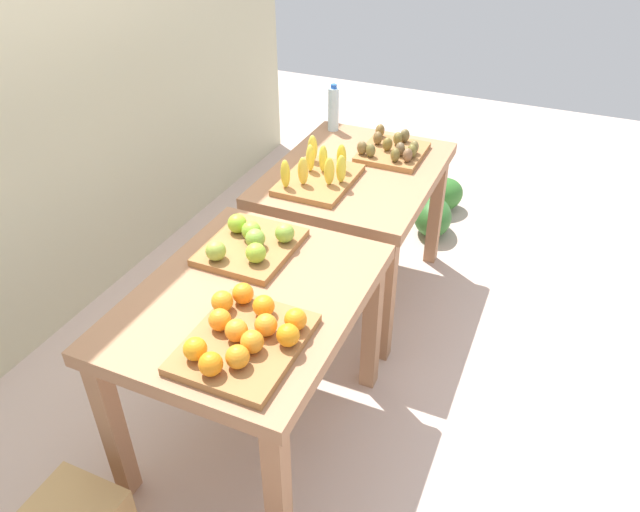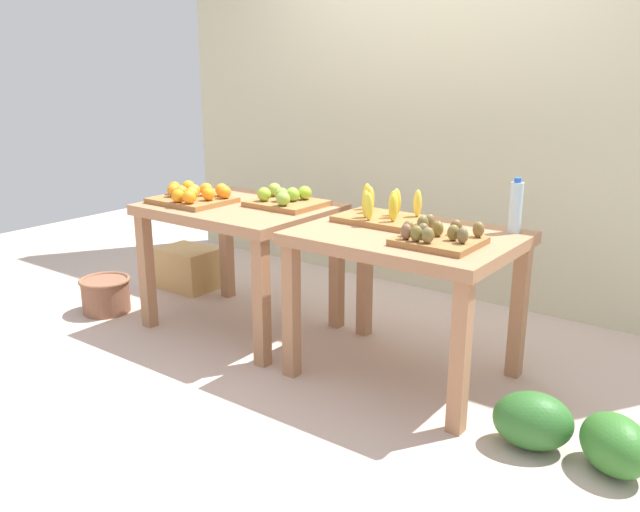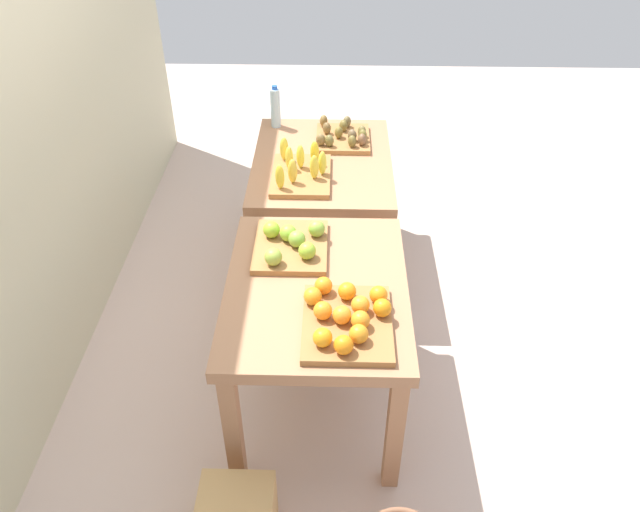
{
  "view_description": "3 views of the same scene",
  "coord_description": "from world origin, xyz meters",
  "px_view_note": "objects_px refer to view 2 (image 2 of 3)",
  "views": [
    {
      "loc": [
        -2.05,
        -0.94,
        2.12
      ],
      "look_at": [
        0.01,
        -0.04,
        0.58
      ],
      "focal_mm": 33.66,
      "sensor_mm": 36.0,
      "label": 1
    },
    {
      "loc": [
        2.07,
        -2.75,
        1.54
      ],
      "look_at": [
        0.02,
        0.01,
        0.54
      ],
      "focal_mm": 37.05,
      "sensor_mm": 36.0,
      "label": 2
    },
    {
      "loc": [
        -2.64,
        -0.07,
        2.54
      ],
      "look_at": [
        -0.09,
        -0.0,
        0.55
      ],
      "focal_mm": 35.11,
      "sensor_mm": 36.0,
      "label": 3
    }
  ],
  "objects_px": {
    "banana_crate": "(383,213)",
    "water_bottle": "(516,207)",
    "apple_bin": "(285,199)",
    "kiwi_bin": "(437,237)",
    "wicker_basket": "(106,294)",
    "cardboard_produce_box": "(188,268)",
    "watermelon_pile": "(571,432)",
    "orange_bin": "(193,196)",
    "display_table_right": "(407,254)",
    "display_table_left": "(240,223)"
  },
  "relations": [
    {
      "from": "display_table_left",
      "to": "cardboard_produce_box",
      "type": "bearing_deg",
      "value": 159.76
    },
    {
      "from": "display_table_right",
      "to": "apple_bin",
      "type": "xyz_separation_m",
      "value": [
        -0.87,
        0.12,
        0.15
      ]
    },
    {
      "from": "display_table_right",
      "to": "kiwi_bin",
      "type": "relative_size",
      "value": 2.89
    },
    {
      "from": "orange_bin",
      "to": "cardboard_produce_box",
      "type": "xyz_separation_m",
      "value": [
        -0.57,
        0.43,
        -0.66
      ]
    },
    {
      "from": "apple_bin",
      "to": "cardboard_produce_box",
      "type": "distance_m",
      "value": 1.26
    },
    {
      "from": "cardboard_produce_box",
      "to": "display_table_left",
      "type": "bearing_deg",
      "value": -20.24
    },
    {
      "from": "apple_bin",
      "to": "wicker_basket",
      "type": "height_order",
      "value": "apple_bin"
    },
    {
      "from": "display_table_right",
      "to": "banana_crate",
      "type": "relative_size",
      "value": 2.36
    },
    {
      "from": "orange_bin",
      "to": "watermelon_pile",
      "type": "height_order",
      "value": "orange_bin"
    },
    {
      "from": "display_table_left",
      "to": "orange_bin",
      "type": "relative_size",
      "value": 2.36
    },
    {
      "from": "apple_bin",
      "to": "water_bottle",
      "type": "relative_size",
      "value": 1.5
    },
    {
      "from": "water_bottle",
      "to": "wicker_basket",
      "type": "bearing_deg",
      "value": -164.92
    },
    {
      "from": "wicker_basket",
      "to": "banana_crate",
      "type": "bearing_deg",
      "value": 14.58
    },
    {
      "from": "display_table_left",
      "to": "display_table_right",
      "type": "height_order",
      "value": "same"
    },
    {
      "from": "orange_bin",
      "to": "banana_crate",
      "type": "distance_m",
      "value": 1.18
    },
    {
      "from": "display_table_right",
      "to": "wicker_basket",
      "type": "relative_size",
      "value": 3.21
    },
    {
      "from": "display_table_left",
      "to": "banana_crate",
      "type": "bearing_deg",
      "value": 7.18
    },
    {
      "from": "water_bottle",
      "to": "watermelon_pile",
      "type": "xyz_separation_m",
      "value": [
        0.5,
        -0.56,
        -0.77
      ]
    },
    {
      "from": "orange_bin",
      "to": "water_bottle",
      "type": "distance_m",
      "value": 1.83
    },
    {
      "from": "wicker_basket",
      "to": "cardboard_produce_box",
      "type": "height_order",
      "value": "cardboard_produce_box"
    },
    {
      "from": "banana_crate",
      "to": "kiwi_bin",
      "type": "distance_m",
      "value": 0.49
    },
    {
      "from": "apple_bin",
      "to": "water_bottle",
      "type": "xyz_separation_m",
      "value": [
        1.29,
        0.18,
        0.09
      ]
    },
    {
      "from": "kiwi_bin",
      "to": "watermelon_pile",
      "type": "distance_m",
      "value": 0.98
    },
    {
      "from": "display_table_right",
      "to": "cardboard_produce_box",
      "type": "relative_size",
      "value": 2.6
    },
    {
      "from": "kiwi_bin",
      "to": "orange_bin",
      "type": "bearing_deg",
      "value": -179.68
    },
    {
      "from": "display_table_right",
      "to": "orange_bin",
      "type": "relative_size",
      "value": 2.36
    },
    {
      "from": "banana_crate",
      "to": "water_bottle",
      "type": "distance_m",
      "value": 0.66
    },
    {
      "from": "display_table_left",
      "to": "cardboard_produce_box",
      "type": "relative_size",
      "value": 2.6
    },
    {
      "from": "orange_bin",
      "to": "wicker_basket",
      "type": "distance_m",
      "value": 0.96
    },
    {
      "from": "apple_bin",
      "to": "watermelon_pile",
      "type": "bearing_deg",
      "value": -11.93
    },
    {
      "from": "water_bottle",
      "to": "cardboard_produce_box",
      "type": "bearing_deg",
      "value": -179.99
    },
    {
      "from": "display_table_right",
      "to": "wicker_basket",
      "type": "distance_m",
      "value": 2.1
    },
    {
      "from": "watermelon_pile",
      "to": "wicker_basket",
      "type": "relative_size",
      "value": 2.18
    },
    {
      "from": "orange_bin",
      "to": "watermelon_pile",
      "type": "relative_size",
      "value": 0.62
    },
    {
      "from": "apple_bin",
      "to": "wicker_basket",
      "type": "xyz_separation_m",
      "value": [
        -1.13,
        -0.47,
        -0.68
      ]
    },
    {
      "from": "display_table_left",
      "to": "apple_bin",
      "type": "xyz_separation_m",
      "value": [
        0.25,
        0.12,
        0.15
      ]
    },
    {
      "from": "apple_bin",
      "to": "wicker_basket",
      "type": "bearing_deg",
      "value": -157.18
    },
    {
      "from": "water_bottle",
      "to": "wicker_basket",
      "type": "xyz_separation_m",
      "value": [
        -2.41,
        -0.65,
        -0.77
      ]
    },
    {
      "from": "display_table_left",
      "to": "banana_crate",
      "type": "distance_m",
      "value": 0.93
    },
    {
      "from": "display_table_right",
      "to": "kiwi_bin",
      "type": "height_order",
      "value": "kiwi_bin"
    },
    {
      "from": "display_table_right",
      "to": "banana_crate",
      "type": "bearing_deg",
      "value": 152.06
    },
    {
      "from": "banana_crate",
      "to": "kiwi_bin",
      "type": "relative_size",
      "value": 1.22
    },
    {
      "from": "banana_crate",
      "to": "water_bottle",
      "type": "height_order",
      "value": "water_bottle"
    },
    {
      "from": "orange_bin",
      "to": "banana_crate",
      "type": "height_order",
      "value": "banana_crate"
    },
    {
      "from": "orange_bin",
      "to": "apple_bin",
      "type": "height_order",
      "value": "apple_bin"
    },
    {
      "from": "orange_bin",
      "to": "banana_crate",
      "type": "bearing_deg",
      "value": 11.91
    },
    {
      "from": "kiwi_bin",
      "to": "display_table_right",
      "type": "bearing_deg",
      "value": 151.05
    },
    {
      "from": "kiwi_bin",
      "to": "wicker_basket",
      "type": "height_order",
      "value": "kiwi_bin"
    },
    {
      "from": "apple_bin",
      "to": "banana_crate",
      "type": "relative_size",
      "value": 0.91
    },
    {
      "from": "display_table_left",
      "to": "wicker_basket",
      "type": "height_order",
      "value": "display_table_left"
    }
  ]
}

